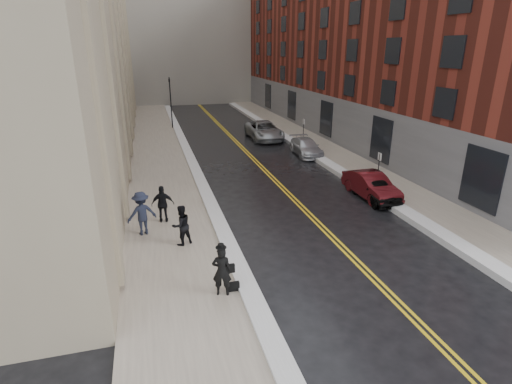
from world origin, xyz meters
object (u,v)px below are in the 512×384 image
pedestrian_a (181,225)px  pedestrian_b (142,213)px  pedestrian_c (163,204)px  pedestrian_main (222,271)px  car_black (375,189)px  car_silver_far (264,130)px  car_silver_near (306,147)px  car_maroon (371,185)px

pedestrian_a → pedestrian_b: bearing=-67.1°
pedestrian_c → pedestrian_main: bearing=108.2°
car_black → pedestrian_main: (-9.92, -6.92, 0.39)m
pedestrian_a → pedestrian_c: pedestrian_c is taller
pedestrian_b → pedestrian_c: 1.48m
car_silver_far → pedestrian_b: size_ratio=2.91×
car_silver_near → car_silver_far: (-1.56, 6.44, 0.17)m
car_maroon → pedestrian_a: pedestrian_a is taller
car_black → car_silver_near: size_ratio=0.87×
car_black → car_maroon: bearing=91.4°
pedestrian_main → pedestrian_c: bearing=-60.4°
car_maroon → car_silver_near: 9.74m
pedestrian_main → pedestrian_b: (-2.55, 5.52, 0.11)m
car_black → car_silver_far: size_ratio=0.65×
car_black → car_maroon: car_maroon is taller
car_silver_near → pedestrian_b: bearing=-133.5°
car_black → pedestrian_c: (-11.51, -0.28, 0.40)m
car_silver_far → pedestrian_c: (-9.95, -16.90, 0.24)m
pedestrian_main → pedestrian_c: pedestrian_c is taller
car_silver_far → pedestrian_c: bearing=-119.0°
car_maroon → car_silver_far: (-1.56, 16.19, 0.10)m
pedestrian_main → pedestrian_b: bearing=-49.0°
car_maroon → pedestrian_c: 11.53m
pedestrian_b → pedestrian_c: bearing=-145.9°
pedestrian_a → pedestrian_main: bearing=78.9°
car_maroon → pedestrian_c: pedestrian_c is taller
car_maroon → pedestrian_main: (-9.92, -7.35, 0.33)m
pedestrian_main → car_maroon: bearing=-127.3°
car_black → pedestrian_a: bearing=-163.8°
pedestrian_a → pedestrian_b: 2.17m
car_black → pedestrian_b: (-12.47, -1.41, 0.50)m
pedestrian_a → car_silver_near: bearing=-154.2°
car_black → pedestrian_a: pedestrian_a is taller
car_silver_near → pedestrian_a: bearing=-126.2°
pedestrian_b → pedestrian_c: pedestrian_b is taller
car_silver_far → car_black: bearing=-83.2°
pedestrian_a → pedestrian_b: size_ratio=0.88×
car_silver_far → pedestrian_main: (-8.36, -23.54, 0.23)m
car_maroon → car_silver_near: size_ratio=0.97×
car_maroon → car_silver_far: 16.26m
car_silver_far → pedestrian_b: (-10.91, -18.02, 0.34)m
car_black → pedestrian_c: size_ratio=2.11×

